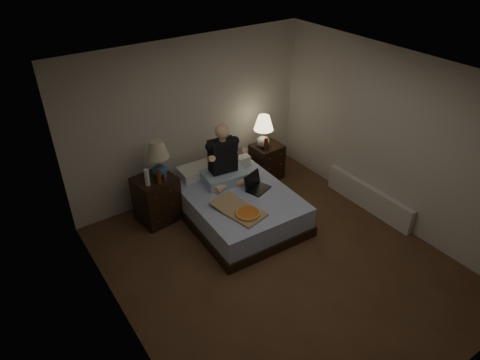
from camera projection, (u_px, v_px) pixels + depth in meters
floor at (278, 264)px, 5.67m from camera, size 4.00×4.50×0.00m
ceiling at (290, 82)px, 4.33m from camera, size 4.00×4.50×0.00m
wall_back at (190, 119)px, 6.56m from camera, size 4.00×0.00×2.50m
wall_front at (462, 311)px, 3.44m from camera, size 4.00×0.00×2.50m
wall_left at (120, 251)px, 4.05m from camera, size 0.00×4.50×2.50m
wall_right at (394, 141)px, 5.96m from camera, size 0.00×4.50×2.50m
bed at (237, 205)px, 6.39m from camera, size 1.49×1.95×0.47m
nightstand_left at (157, 199)px, 6.31m from camera, size 0.62×0.57×0.72m
nightstand_right at (267, 161)px, 7.35m from camera, size 0.49×0.44×0.62m
lamp_left at (158, 159)px, 6.01m from camera, size 0.33×0.33×0.56m
lamp_right at (263, 132)px, 6.99m from camera, size 0.37×0.37×0.56m
water_bottle at (147, 177)px, 5.90m from camera, size 0.07×0.07×0.25m
soda_can at (165, 177)px, 6.06m from camera, size 0.07×0.07×0.10m
beer_bottle_left at (159, 177)px, 5.94m from camera, size 0.06×0.06×0.23m
beer_bottle_right at (266, 144)px, 6.98m from camera, size 0.06×0.06×0.23m
person at (224, 154)px, 6.27m from camera, size 0.72×0.60×0.93m
laptop at (259, 183)px, 6.25m from camera, size 0.41×0.37×0.24m
pizza_box at (248, 214)px, 5.75m from camera, size 0.55×0.83×0.08m
radiator at (368, 198)px, 6.62m from camera, size 0.10×1.60×0.40m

